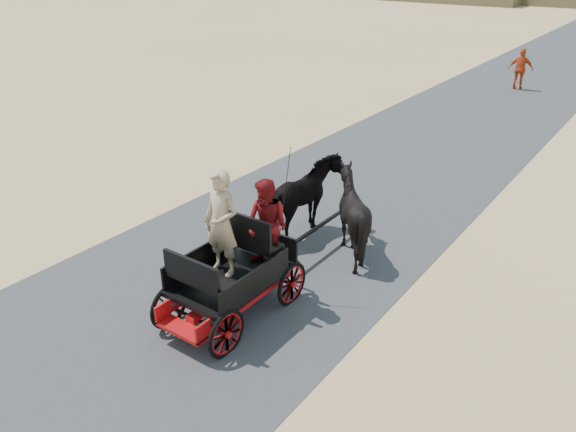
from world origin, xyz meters
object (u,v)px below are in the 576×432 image
Objects in this scene: carriage at (232,295)px; horse_left at (306,201)px; pedestrian at (521,69)px; horse_right at (352,214)px.

horse_left reaches higher than carriage.
carriage is at bearing 100.39° from horse_left.
horse_left is at bearing 100.39° from carriage.
pedestrian reaches higher than carriage.
horse_right is 0.98× the size of pedestrian.
carriage is 3.09m from horse_left.
carriage is 19.61m from pedestrian.
carriage is 1.41× the size of horse_right.
horse_right is at bearing -180.00° from horse_left.
horse_right is at bearing 86.72° from pedestrian.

